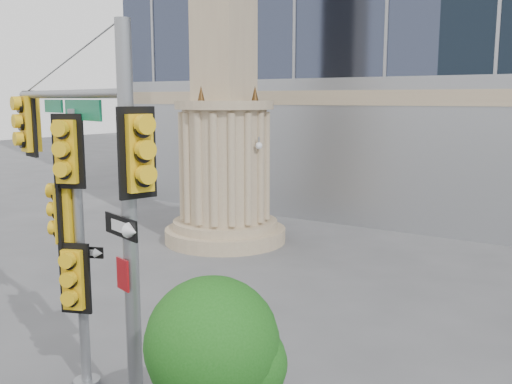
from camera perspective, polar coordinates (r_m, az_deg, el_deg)
The scene contains 4 objects.
monument at distance 20.39m, azimuth -3.21°, elevation 10.29°, with size 4.40×4.40×16.60m.
main_signal_pole at distance 9.62m, azimuth -15.77°, elevation 1.39°, with size 4.75×1.82×6.30m.
secondary_signal_pole at distance 10.34m, azimuth -17.83°, elevation -3.60°, with size 0.94×0.68×5.00m.
street_tree at distance 7.83m, azimuth -4.12°, elevation -15.47°, with size 1.84×1.80×2.87m.
Camera 1 is at (6.08, -7.42, 5.17)m, focal length 40.00 mm.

